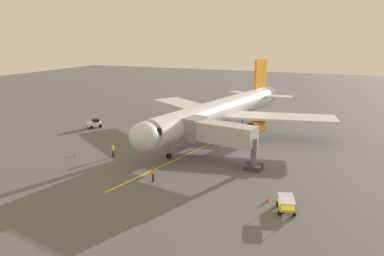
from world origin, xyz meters
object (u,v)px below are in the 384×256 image
object	(u,v)px
airplane	(221,111)
tug_portside	(94,124)
jet_bridge	(214,133)
safety_cone_nose_right	(75,154)
safety_cone_wing_starboard	(268,199)
baggage_cart_near_nose	(286,204)
safety_cone_nose_left	(163,146)
safety_cone_wing_port	(141,150)
ground_crew_marshaller	(153,174)
ground_crew_wing_walker	(113,151)

from	to	relation	value
airplane	tug_portside	xyz separation A→B (m)	(22.14, 3.80, -3.30)
jet_bridge	safety_cone_nose_right	size ratio (longest dim) A/B	20.94
safety_cone_wing_starboard	jet_bridge	bearing A→B (deg)	-45.73
safety_cone_nose_right	airplane	bearing A→B (deg)	-129.78
jet_bridge	baggage_cart_near_nose	xyz separation A→B (m)	(-11.07, 10.57, -3.11)
safety_cone_nose_right	safety_cone_wing_starboard	xyz separation A→B (m)	(-27.01, 3.77, 0.00)
jet_bridge	safety_cone_nose_left	xyz separation A→B (m)	(8.74, -2.53, -3.49)
jet_bridge	safety_cone_wing_port	size ratio (longest dim) A/B	20.94
jet_bridge	safety_cone_nose_right	xyz separation A→B (m)	(17.92, 5.55, -3.49)
airplane	safety_cone_nose_right	distance (m)	23.22
ground_crew_marshaller	ground_crew_wing_walker	distance (m)	10.58
safety_cone_nose_left	safety_cone_wing_port	size ratio (longest dim) A/B	1.00
tug_portside	safety_cone_nose_right	xyz separation A→B (m)	(-7.47, 13.81, -0.43)
airplane	safety_cone_wing_port	world-z (taller)	airplane
safety_cone_nose_left	ground_crew_wing_walker	bearing A→B (deg)	57.62
airplane	ground_crew_wing_walker	bearing A→B (deg)	59.08
jet_bridge	safety_cone_wing_starboard	xyz separation A→B (m)	(-9.09, 9.32, -3.49)
airplane	tug_portside	size ratio (longest dim) A/B	14.65
airplane	baggage_cart_near_nose	distance (m)	26.99
safety_cone_nose_left	safety_cone_wing_port	xyz separation A→B (m)	(1.84, 3.15, 0.00)
jet_bridge	ground_crew_wing_walker	size ratio (longest dim) A/B	6.74
safety_cone_nose_left	tug_portside	bearing A→B (deg)	-18.97
jet_bridge	tug_portside	size ratio (longest dim) A/B	4.20
jet_bridge	ground_crew_marshaller	distance (m)	10.45
jet_bridge	safety_cone_nose_right	distance (m)	19.08
tug_portside	jet_bridge	bearing A→B (deg)	161.98
airplane	ground_crew_marshaller	size ratio (longest dim) A/B	23.50
ground_crew_wing_walker	safety_cone_nose_left	size ratio (longest dim) A/B	3.11
baggage_cart_near_nose	safety_cone_nose_left	distance (m)	23.75
tug_portside	ground_crew_marshaller	bearing A→B (deg)	140.93
ground_crew_marshaller	safety_cone_wing_port	xyz separation A→B (m)	(6.84, -8.70, -0.61)
safety_cone_wing_starboard	safety_cone_nose_right	bearing A→B (deg)	-7.95
jet_bridge	safety_cone_wing_port	distance (m)	11.16
safety_cone_wing_port	ground_crew_marshaller	bearing A→B (deg)	128.16
safety_cone_wing_port	safety_cone_nose_right	bearing A→B (deg)	33.88
airplane	ground_crew_wing_walker	world-z (taller)	airplane
ground_crew_marshaller	safety_cone_wing_port	distance (m)	11.09
ground_crew_wing_walker	tug_portside	xyz separation A→B (m)	(12.54, -12.21, -0.18)
baggage_cart_near_nose	safety_cone_nose_left	world-z (taller)	baggage_cart_near_nose
baggage_cart_near_nose	safety_cone_nose_left	bearing A→B (deg)	-33.48
ground_crew_wing_walker	safety_cone_wing_starboard	size ratio (longest dim) A/B	3.11
ground_crew_marshaller	safety_cone_wing_starboard	size ratio (longest dim) A/B	3.11
ground_crew_marshaller	safety_cone_nose_left	world-z (taller)	ground_crew_marshaller
ground_crew_marshaller	safety_cone_wing_port	size ratio (longest dim) A/B	3.11
ground_crew_wing_walker	safety_cone_nose_right	size ratio (longest dim) A/B	3.11
ground_crew_wing_walker	safety_cone_nose_left	bearing A→B (deg)	-122.38
ground_crew_wing_walker	safety_cone_wing_starboard	distance (m)	22.60
tug_portside	safety_cone_wing_starboard	world-z (taller)	tug_portside
safety_cone_nose_left	jet_bridge	bearing A→B (deg)	163.83
airplane	safety_cone_wing_port	distance (m)	15.11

